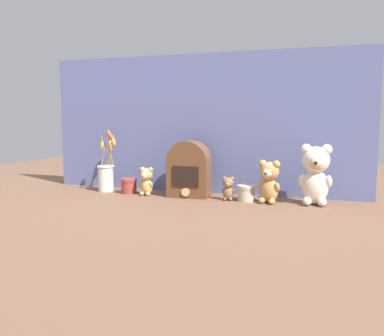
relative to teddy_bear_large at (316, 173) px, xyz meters
name	(u,v)px	position (x,y,z in m)	size (l,w,h in m)	color
ground_plane	(191,198)	(-0.58, -0.02, -0.14)	(4.00, 4.00, 0.00)	brown
backdrop_wall	(201,124)	(-0.58, 0.14, 0.21)	(1.69, 0.02, 0.71)	slate
teddy_bear_large	(316,173)	(0.00, 0.00, 0.00)	(0.14, 0.14, 0.27)	beige
teddy_bear_medium	(269,181)	(-0.20, -0.03, -0.04)	(0.11, 0.10, 0.20)	tan
teddy_bear_small	(146,181)	(-0.81, -0.03, -0.07)	(0.08, 0.07, 0.14)	tan
teddy_bear_tiny	(228,188)	(-0.39, -0.02, -0.08)	(0.06, 0.06, 0.11)	olive
flower_vase	(106,173)	(-1.06, 0.01, -0.04)	(0.14, 0.16, 0.33)	silver
vintage_radio	(189,170)	(-0.60, 0.01, -0.01)	(0.21, 0.13, 0.28)	brown
decorative_tin_tall	(129,186)	(-0.92, 0.00, -0.10)	(0.09, 0.09, 0.08)	#993D33
decorative_tin_short	(246,193)	(-0.31, -0.01, -0.10)	(0.08, 0.08, 0.07)	beige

